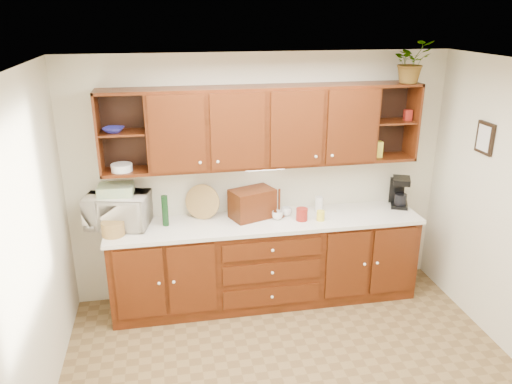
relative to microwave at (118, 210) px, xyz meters
name	(u,v)px	position (x,y,z in m)	size (l,w,h in m)	color
ceiling	(313,72)	(1.48, -1.57, 1.49)	(4.00, 4.00, 0.00)	white
back_wall	(261,178)	(1.48, 0.18, 0.19)	(4.00, 4.00, 0.00)	beige
left_wall	(19,276)	(-0.52, -1.57, 0.19)	(3.50, 3.50, 0.00)	beige
base_cabinets	(266,262)	(1.48, -0.12, -0.66)	(3.20, 0.60, 0.90)	#321505
countertop	(266,222)	(1.48, -0.13, -0.19)	(3.24, 0.64, 0.04)	white
upper_cabinets	(265,126)	(1.49, 0.01, 0.79)	(3.20, 0.33, 0.80)	#321505
undercabinet_light	(265,168)	(1.48, -0.04, 0.36)	(0.40, 0.05, 0.03)	white
framed_picture	(485,138)	(3.46, -0.67, 0.74)	(0.03, 0.24, 0.30)	black
wicker_basket	(113,228)	(-0.04, -0.22, -0.10)	(0.22, 0.22, 0.14)	#A27C43
microwave	(118,210)	(0.00, 0.00, 0.00)	(0.60, 0.41, 0.33)	beige
towel_stack	(116,190)	(0.00, 0.00, 0.22)	(0.34, 0.25, 0.10)	#D9D666
wine_bottle	(165,211)	(0.46, -0.08, -0.01)	(0.06, 0.06, 0.32)	#113314
woven_tray	(203,217)	(0.84, 0.05, -0.16)	(0.36, 0.36, 0.02)	#A27C43
bread_box	(252,204)	(1.35, -0.03, -0.01)	(0.44, 0.27, 0.31)	#321505
mug_tree	(279,212)	(1.63, -0.06, -0.12)	(0.25, 0.26, 0.30)	#321505
canister_red	(302,214)	(1.84, -0.20, -0.10)	(0.12, 0.12, 0.13)	maroon
canister_white	(319,204)	(2.08, -0.01, -0.08)	(0.08, 0.08, 0.17)	white
canister_yellow	(321,216)	(2.03, -0.24, -0.11)	(0.08, 0.08, 0.10)	yellow
coffee_maker	(399,192)	(3.00, -0.01, -0.01)	(0.25, 0.29, 0.33)	black
bowl_stack	(114,130)	(0.04, -0.01, 0.82)	(0.19, 0.19, 0.05)	#292996
plate_stack	(122,168)	(0.08, -0.02, 0.45)	(0.20, 0.20, 0.07)	white
pantry_box_yellow	(377,149)	(2.69, -0.02, 0.50)	(0.09, 0.07, 0.17)	yellow
pantry_box_red	(408,115)	(3.00, -0.01, 0.85)	(0.07, 0.06, 0.11)	maroon
potted_plant	(411,62)	(2.95, -0.06, 1.39)	(0.38, 0.33, 0.42)	#999999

